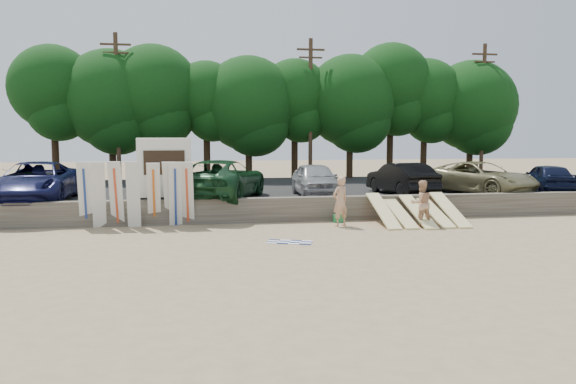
% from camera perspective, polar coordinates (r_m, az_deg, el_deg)
% --- Properties ---
extents(ground, '(120.00, 120.00, 0.00)m').
position_cam_1_polar(ground, '(20.77, 6.17, -4.08)').
color(ground, tan).
rests_on(ground, ground).
extents(seawall, '(44.00, 0.50, 1.00)m').
position_cam_1_polar(seawall, '(23.56, 4.17, -1.67)').
color(seawall, '#6B6356').
rests_on(seawall, ground).
extents(parking_lot, '(44.00, 14.50, 0.70)m').
position_cam_1_polar(parking_lot, '(30.86, 0.79, -0.18)').
color(parking_lot, '#282828').
rests_on(parking_lot, ground).
extents(treeline, '(33.69, 6.66, 9.16)m').
position_cam_1_polar(treeline, '(37.69, -0.93, 9.59)').
color(treeline, '#382616').
rests_on(treeline, parking_lot).
extents(utility_poles, '(25.80, 0.26, 9.00)m').
position_cam_1_polar(utility_poles, '(36.53, 2.30, 8.71)').
color(utility_poles, '#473321').
rests_on(utility_poles, parking_lot).
extents(box_trailer, '(2.76, 4.47, 2.73)m').
position_cam_1_polar(box_trailer, '(25.05, -12.66, 2.62)').
color(box_trailer, white).
rests_on(box_trailer, parking_lot).
extents(car_0, '(2.91, 6.23, 1.72)m').
position_cam_1_polar(car_0, '(26.23, -24.24, 0.93)').
color(car_0, '#121542').
rests_on(car_0, parking_lot).
extents(car_1, '(4.92, 6.95, 1.76)m').
position_cam_1_polar(car_1, '(25.29, -6.82, 1.27)').
color(car_1, '#174021').
rests_on(car_1, parking_lot).
extents(car_2, '(1.99, 4.63, 1.56)m').
position_cam_1_polar(car_2, '(26.48, 2.81, 1.29)').
color(car_2, '#9B9CA0').
rests_on(car_2, parking_lot).
extents(car_3, '(2.17, 4.83, 1.54)m').
position_cam_1_polar(car_3, '(27.57, 11.45, 1.34)').
color(car_3, black).
rests_on(car_3, parking_lot).
extents(car_4, '(4.61, 6.19, 1.56)m').
position_cam_1_polar(car_4, '(29.05, 18.97, 1.38)').
color(car_4, olive).
rests_on(car_4, parking_lot).
extents(car_5, '(2.86, 4.63, 1.47)m').
position_cam_1_polar(car_5, '(30.65, 24.82, 1.29)').
color(car_5, black).
rests_on(car_5, parking_lot).
extents(surfboard_upright_0, '(0.53, 0.59, 2.56)m').
position_cam_1_polar(surfboard_upright_0, '(22.75, -19.92, -0.28)').
color(surfboard_upright_0, silver).
rests_on(surfboard_upright_0, ground).
extents(surfboard_upright_1, '(0.57, 0.65, 2.56)m').
position_cam_1_polar(surfboard_upright_1, '(22.56, -18.67, -0.30)').
color(surfboard_upright_1, silver).
rests_on(surfboard_upright_1, ground).
extents(surfboard_upright_2, '(0.56, 0.60, 2.56)m').
position_cam_1_polar(surfboard_upright_2, '(22.55, -17.06, -0.24)').
color(surfboard_upright_2, silver).
rests_on(surfboard_upright_2, ground).
extents(surfboard_upright_3, '(0.50, 0.52, 2.57)m').
position_cam_1_polar(surfboard_upright_3, '(22.25, -15.44, -0.26)').
color(surfboard_upright_3, silver).
rests_on(surfboard_upright_3, ground).
extents(surfboard_upright_4, '(0.53, 0.83, 2.51)m').
position_cam_1_polar(surfboard_upright_4, '(22.38, -13.47, -0.26)').
color(surfboard_upright_4, silver).
rests_on(surfboard_upright_4, ground).
extents(surfboard_upright_5, '(0.59, 0.74, 2.54)m').
position_cam_1_polar(surfboard_upright_5, '(22.41, -11.86, -0.18)').
color(surfboard_upright_5, silver).
rests_on(surfboard_upright_5, ground).
extents(surfboard_upright_6, '(0.52, 0.69, 2.54)m').
position_cam_1_polar(surfboard_upright_6, '(22.26, -11.36, -0.21)').
color(surfboard_upright_6, silver).
rests_on(surfboard_upright_6, ground).
extents(surfboard_upright_7, '(0.55, 0.73, 2.53)m').
position_cam_1_polar(surfboard_upright_7, '(22.31, -10.21, -0.18)').
color(surfboard_upright_7, silver).
rests_on(surfboard_upright_7, ground).
extents(surfboard_low_0, '(0.56, 2.83, 1.13)m').
position_cam_1_polar(surfboard_low_0, '(22.66, 9.64, -1.87)').
color(surfboard_low_0, '#F1E298').
rests_on(surfboard_low_0, ground).
extents(surfboard_low_1, '(0.56, 2.89, 0.95)m').
position_cam_1_polar(surfboard_low_1, '(22.94, 11.24, -2.03)').
color(surfboard_low_1, '#F1E298').
rests_on(surfboard_low_1, ground).
extents(surfboard_low_2, '(0.56, 2.86, 1.03)m').
position_cam_1_polar(surfboard_low_2, '(23.03, 13.06, -1.94)').
color(surfboard_low_2, '#F1E298').
rests_on(surfboard_low_2, ground).
extents(surfboard_low_3, '(0.56, 2.89, 0.95)m').
position_cam_1_polar(surfboard_low_3, '(23.47, 14.61, -1.93)').
color(surfboard_low_3, '#F1E298').
rests_on(surfboard_low_3, ground).
extents(surfboard_low_4, '(0.56, 2.83, 1.13)m').
position_cam_1_polar(surfboard_low_4, '(23.62, 16.12, -1.71)').
color(surfboard_low_4, '#F1E298').
rests_on(surfboard_low_4, ground).
extents(beachgoer_a, '(0.85, 0.74, 1.96)m').
position_cam_1_polar(beachgoer_a, '(21.92, 5.33, -0.97)').
color(beachgoer_a, tan).
rests_on(beachgoer_a, ground).
extents(beachgoer_b, '(0.90, 0.71, 1.82)m').
position_cam_1_polar(beachgoer_b, '(22.41, 13.39, -1.14)').
color(beachgoer_b, tan).
rests_on(beachgoer_b, ground).
extents(cooler, '(0.41, 0.33, 0.32)m').
position_cam_1_polar(cooler, '(23.07, 5.10, -2.69)').
color(cooler, '#23813F').
rests_on(cooler, ground).
extents(gear_bag, '(0.37, 0.34, 0.22)m').
position_cam_1_polar(gear_bag, '(23.79, 10.41, -2.63)').
color(gear_bag, '#D35618').
rests_on(gear_bag, ground).
extents(beach_towel, '(1.91, 1.91, 0.00)m').
position_cam_1_polar(beach_towel, '(18.74, 0.16, -5.10)').
color(beach_towel, white).
rests_on(beach_towel, ground).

